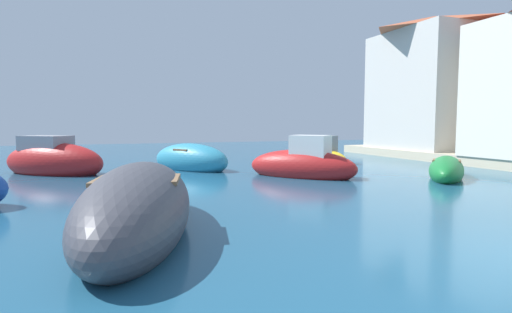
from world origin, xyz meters
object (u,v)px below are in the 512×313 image
at_px(moored_boat_1, 303,165).
at_px(moored_boat_2, 329,156).
at_px(moored_boat_5, 446,170).
at_px(waterfront_building_annex, 432,82).
at_px(moored_boat_4, 191,160).
at_px(moored_boat_3, 53,161).
at_px(moored_boat_0, 138,209).

bearing_deg(moored_boat_1, moored_boat_2, -81.72).
bearing_deg(moored_boat_5, waterfront_building_annex, 5.59).
relative_size(moored_boat_2, moored_boat_4, 0.74).
bearing_deg(moored_boat_4, moored_boat_5, -159.89).
xyz_separation_m(moored_boat_4, moored_boat_5, (8.63, -6.44, -0.12)).
bearing_deg(waterfront_building_annex, moored_boat_3, -175.96).
bearing_deg(moored_boat_5, moored_boat_2, 57.75).
bearing_deg(waterfront_building_annex, moored_boat_5, -130.90).
distance_m(moored_boat_0, moored_boat_3, 11.16).
relative_size(moored_boat_3, moored_boat_5, 1.30).
relative_size(moored_boat_1, waterfront_building_annex, 0.53).
distance_m(moored_boat_5, waterfront_building_annex, 12.00).
relative_size(moored_boat_3, moored_boat_4, 1.08).
height_order(moored_boat_0, moored_boat_2, moored_boat_2).
xyz_separation_m(moored_boat_1, moored_boat_4, (-3.65, 4.11, -0.05)).
distance_m(moored_boat_1, moored_boat_4, 5.49).
relative_size(moored_boat_0, waterfront_building_annex, 0.75).
bearing_deg(moored_boat_2, moored_boat_3, -87.93).
relative_size(moored_boat_2, moored_boat_3, 0.68).
height_order(moored_boat_2, moored_boat_4, moored_boat_2).
height_order(moored_boat_1, moored_boat_2, moored_boat_1).
bearing_deg(moored_boat_0, moored_boat_3, 26.68).
distance_m(moored_boat_0, moored_boat_4, 10.82).
bearing_deg(moored_boat_0, moored_boat_2, -31.88).
xyz_separation_m(moored_boat_1, moored_boat_3, (-9.37, 4.57, 0.06)).
xyz_separation_m(moored_boat_0, moored_boat_1, (6.71, 6.27, -0.01)).
xyz_separation_m(moored_boat_2, waterfront_building_annex, (8.61, 1.89, 4.32)).
bearing_deg(moored_boat_3, moored_boat_0, -38.02).
xyz_separation_m(moored_boat_0, waterfront_building_annex, (19.00, 12.37, 4.24)).
bearing_deg(moored_boat_5, moored_boat_1, 111.37).
xyz_separation_m(moored_boat_2, moored_boat_5, (1.30, -6.55, -0.09)).
bearing_deg(moored_boat_3, moored_boat_1, 12.21).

